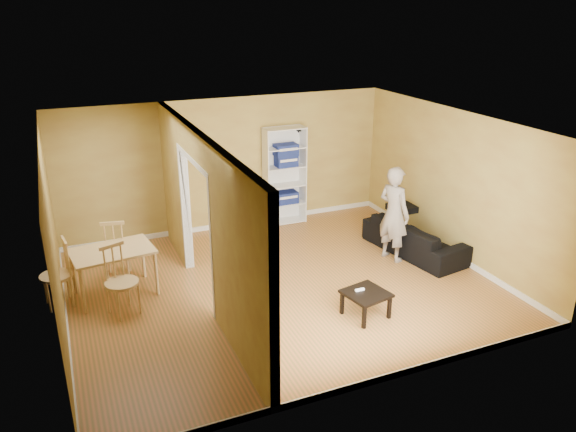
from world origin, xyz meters
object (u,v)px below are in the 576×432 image
object	(u,v)px
dining_table	(112,255)
chair_far	(116,247)
person	(394,206)
chair_left	(56,274)
sofa	(415,233)
bookshelf	(284,175)
chair_near	(122,281)
coffee_table	(366,296)

from	to	relation	value
dining_table	chair_far	size ratio (longest dim) A/B	1.15
person	chair_left	bearing A→B (deg)	67.36
sofa	chair_far	distance (m)	5.19
person	bookshelf	world-z (taller)	person
person	dining_table	distance (m)	4.71
chair_left	sofa	bearing A→B (deg)	77.34
bookshelf	chair_near	bearing A→B (deg)	-144.95
dining_table	chair_near	distance (m)	0.67
chair_left	coffee_table	bearing A→B (deg)	55.13
coffee_table	chair_near	xyz separation A→B (m)	(-3.21, 1.44, 0.20)
coffee_table	chair_left	xyz separation A→B (m)	(-4.07, 2.07, 0.19)
sofa	bookshelf	distance (m)	2.91
bookshelf	coffee_table	size ratio (longest dim) A/B	3.44
dining_table	chair_left	world-z (taller)	chair_left
chair_near	chair_far	size ratio (longest dim) A/B	1.01
person	chair_near	bearing A→B (deg)	74.03
bookshelf	chair_near	distance (m)	4.37
dining_table	chair_left	bearing A→B (deg)	-178.38
coffee_table	person	bearing A→B (deg)	47.08
person	chair_left	world-z (taller)	person
coffee_table	bookshelf	bearing A→B (deg)	84.91
sofa	chair_far	bearing A→B (deg)	68.21
dining_table	chair_left	size ratio (longest dim) A/B	1.15
sofa	person	xyz separation A→B (m)	(-0.52, -0.05, 0.61)
bookshelf	chair_left	distance (m)	4.83
sofa	coffee_table	size ratio (longest dim) A/B	3.50
bookshelf	coffee_table	distance (m)	4.01
coffee_table	chair_far	world-z (taller)	chair_far
chair_far	person	bearing A→B (deg)	176.50
coffee_table	dining_table	xyz separation A→B (m)	(-3.25, 2.09, 0.34)
bookshelf	chair_left	size ratio (longest dim) A/B	1.91
chair_left	chair_near	size ratio (longest dim) A/B	0.99
person	chair_left	distance (m)	5.54
sofa	chair_near	xyz separation A→B (m)	(-5.14, -0.13, 0.14)
coffee_table	chair_near	world-z (taller)	chair_near
person	dining_table	xyz separation A→B (m)	(-4.66, 0.57, -0.32)
person	chair_near	world-z (taller)	person
coffee_table	chair_left	distance (m)	4.57
sofa	chair_near	distance (m)	5.14
person	coffee_table	size ratio (longest dim) A/B	3.45
bookshelf	dining_table	size ratio (longest dim) A/B	1.65
chair_left	bookshelf	bearing A→B (deg)	104.98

